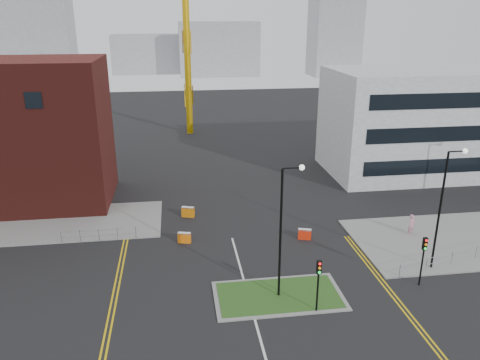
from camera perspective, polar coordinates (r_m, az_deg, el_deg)
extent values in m
cube|color=slate|center=(46.67, -27.09, -5.09)|extent=(28.00, 8.00, 0.12)
cube|color=slate|center=(32.28, 4.72, -13.88)|extent=(8.60, 4.60, 0.08)
cube|color=#224717|center=(32.27, 4.72, -13.85)|extent=(8.00, 4.00, 0.12)
cube|color=#4C1713|center=(50.00, -26.22, 5.03)|extent=(18.00, 10.00, 14.00)
cube|color=black|center=(43.37, -23.87, 8.87)|extent=(1.40, 0.10, 1.40)
cube|color=#A6A9AB|center=(59.84, 22.74, 6.62)|extent=(25.00, 12.00, 12.00)
cube|color=black|center=(55.74, 25.31, 1.66)|extent=(22.00, 0.10, 1.60)
cube|color=black|center=(54.89, 25.84, 5.14)|extent=(22.00, 0.10, 1.60)
cube|color=black|center=(54.24, 26.38, 8.72)|extent=(22.00, 0.10, 1.60)
cylinder|color=gold|center=(73.28, -6.61, 19.33)|extent=(1.00, 1.00, 35.49)
cylinder|color=black|center=(30.07, 4.95, -6.76)|extent=(0.16, 0.16, 9.00)
cylinder|color=black|center=(28.51, 6.39, 1.47)|extent=(1.20, 0.10, 0.10)
sphere|color=silver|center=(28.66, 7.55, 1.52)|extent=(0.36, 0.36, 0.36)
cylinder|color=black|center=(36.17, 23.13, -3.68)|extent=(0.16, 0.16, 9.00)
cylinder|color=black|center=(35.10, 24.93, 3.18)|extent=(1.20, 0.10, 0.10)
sphere|color=silver|center=(35.42, 25.75, 3.20)|extent=(0.36, 0.36, 0.36)
cylinder|color=black|center=(30.34, 9.43, -13.21)|extent=(0.12, 0.12, 3.00)
cube|color=black|center=(29.47, 9.61, -10.43)|extent=(0.28, 0.22, 0.90)
sphere|color=red|center=(29.21, 9.72, -10.04)|extent=(0.18, 0.18, 0.18)
sphere|color=orange|center=(29.36, 9.68, -10.55)|extent=(0.18, 0.18, 0.18)
sphere|color=#0CCC33|center=(29.51, 9.65, -11.05)|extent=(0.18, 0.18, 0.18)
cylinder|color=black|center=(34.91, 21.27, -9.74)|extent=(0.12, 0.12, 3.00)
cube|color=black|center=(34.15, 21.61, -7.23)|extent=(0.28, 0.22, 0.90)
sphere|color=red|center=(33.92, 21.78, -6.87)|extent=(0.18, 0.18, 0.18)
sphere|color=orange|center=(34.05, 21.72, -7.33)|extent=(0.18, 0.18, 0.18)
sphere|color=#0CCC33|center=(34.18, 21.65, -7.78)|extent=(0.18, 0.18, 0.18)
cylinder|color=gray|center=(40.46, -16.89, -5.82)|extent=(6.00, 0.04, 0.04)
cylinder|color=gray|center=(40.67, -16.82, -6.46)|extent=(6.00, 0.04, 0.04)
cylinder|color=gray|center=(41.27, -20.96, -6.56)|extent=(0.05, 0.05, 1.10)
cylinder|color=gray|center=(40.28, -12.59, -6.32)|extent=(0.05, 0.05, 1.10)
cylinder|color=gray|center=(35.67, 18.88, -10.53)|extent=(0.05, 0.05, 1.10)
cube|color=gold|center=(33.68, -15.19, -13.10)|extent=(0.12, 24.00, 0.01)
cube|color=gold|center=(33.64, -14.67, -13.09)|extent=(0.12, 24.00, 0.01)
cube|color=gold|center=(33.06, 18.71, -14.16)|extent=(0.12, 20.00, 0.01)
cube|color=gold|center=(33.19, 19.19, -14.08)|extent=(0.12, 20.00, 0.01)
cube|color=gray|center=(142.93, -23.36, 15.23)|extent=(18.00, 12.00, 22.00)
cube|color=gray|center=(149.25, -2.63, 15.68)|extent=(24.00, 12.00, 16.00)
cube|color=gray|center=(151.54, 11.49, 17.67)|extent=(14.00, 12.00, 28.00)
cube|color=gray|center=(158.72, -9.69, 14.94)|extent=(30.00, 12.00, 12.00)
imported|color=#CE859E|center=(42.47, 20.19, -5.15)|extent=(0.81, 0.73, 1.86)
cube|color=#CE700B|center=(43.78, -6.36, -3.89)|extent=(1.23, 0.75, 0.97)
cube|color=silver|center=(43.61, -6.38, -3.37)|extent=(1.23, 0.75, 0.12)
cube|color=orange|center=(39.05, -6.80, -7.00)|extent=(1.11, 0.60, 0.88)
cube|color=silver|center=(38.87, -6.83, -6.48)|extent=(1.11, 0.60, 0.11)
cube|color=red|center=(39.72, 7.89, -6.56)|extent=(1.14, 0.66, 0.90)
cube|color=silver|center=(39.55, 7.92, -6.03)|extent=(1.14, 0.66, 0.11)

